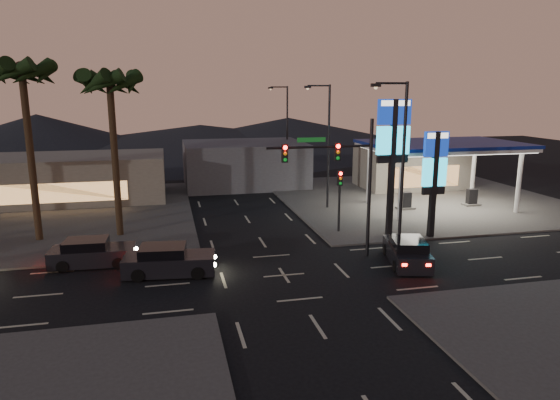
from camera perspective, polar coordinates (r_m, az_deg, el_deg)
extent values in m
plane|color=black|center=(26.57, 0.46, -8.60)|extent=(140.00, 140.00, 0.00)
cube|color=#47443F|center=(46.62, 15.21, 0.24)|extent=(24.00, 24.00, 0.12)
cube|color=#47443F|center=(42.48, -26.52, -1.81)|extent=(24.00, 24.00, 0.12)
cylinder|color=silver|center=(37.78, 13.66, 1.33)|extent=(0.36, 0.36, 5.00)
cylinder|color=silver|center=(43.16, 25.64, 1.80)|extent=(0.36, 0.36, 5.00)
cylinder|color=silver|center=(43.14, 10.13, 2.83)|extent=(0.36, 0.36, 5.00)
cylinder|color=silver|center=(47.92, 21.23, 3.12)|extent=(0.36, 0.36, 5.00)
cube|color=silver|center=(42.39, 18.13, 5.93)|extent=(12.00, 8.00, 0.50)
cube|color=white|center=(42.43, 18.10, 5.53)|extent=(11.60, 7.60, 0.06)
cube|color=navy|center=(42.38, 18.14, 6.13)|extent=(12.20, 8.20, 0.25)
cube|color=black|center=(41.63, 14.18, -0.08)|extent=(0.80, 0.50, 1.40)
cube|color=black|center=(44.66, 21.06, 0.29)|extent=(0.80, 0.50, 1.40)
cube|color=#726B5B|center=(51.55, 14.70, 3.59)|extent=(10.00, 6.00, 4.00)
cube|color=black|center=(33.26, 12.64, 3.41)|extent=(0.35, 0.35, 9.00)
cube|color=navy|center=(32.91, 12.95, 9.79)|extent=(2.20, 0.30, 1.60)
cube|color=white|center=(32.89, 12.99, 10.74)|extent=(1.98, 0.32, 0.35)
cube|color=#18C4ED|center=(33.03, 12.80, 6.67)|extent=(2.20, 0.30, 1.80)
cube|color=black|center=(33.16, 12.70, 4.61)|extent=(2.09, 0.28, 0.50)
cube|color=black|center=(33.71, 17.13, 1.55)|extent=(0.35, 0.35, 7.00)
cube|color=navy|center=(33.34, 17.42, 6.12)|extent=(1.60, 0.30, 1.60)
cube|color=white|center=(33.29, 17.49, 7.06)|extent=(1.44, 0.32, 0.35)
cube|color=#18C4ED|center=(33.56, 17.23, 3.06)|extent=(1.60, 0.30, 1.80)
cube|color=black|center=(33.77, 17.10, 1.05)|extent=(1.52, 0.28, 0.50)
cylinder|color=black|center=(28.98, 10.19, 1.22)|extent=(0.20, 0.20, 8.00)
cylinder|color=black|center=(27.57, 4.60, 6.07)|extent=(6.00, 0.14, 0.14)
cube|color=#0C3F14|center=(27.38, 3.61, 6.88)|extent=(1.60, 0.05, 0.25)
cube|color=black|center=(27.92, 6.56, 5.49)|extent=(0.32, 0.25, 1.00)
sphere|color=#FF0C07|center=(27.74, 6.68, 6.13)|extent=(0.22, 0.22, 0.22)
sphere|color=orange|center=(27.78, 6.66, 5.45)|extent=(0.20, 0.20, 0.20)
sphere|color=#0CB226|center=(27.82, 6.65, 4.78)|extent=(0.20, 0.20, 0.20)
cube|color=black|center=(27.07, 0.53, 5.36)|extent=(0.32, 0.25, 1.00)
sphere|color=#FF0C07|center=(26.89, 0.61, 6.02)|extent=(0.22, 0.22, 0.22)
sphere|color=orange|center=(26.93, 0.61, 5.32)|extent=(0.20, 0.20, 0.20)
sphere|color=#0CB226|center=(26.97, 0.61, 4.62)|extent=(0.20, 0.20, 0.20)
cylinder|color=black|center=(33.94, 6.78, -0.49)|extent=(0.16, 0.16, 4.00)
cube|color=black|center=(33.59, 6.86, 2.50)|extent=(0.32, 0.25, 1.00)
sphere|color=#FF0C07|center=(33.40, 6.96, 3.02)|extent=(0.22, 0.22, 0.22)
sphere|color=orange|center=(33.45, 6.94, 2.46)|extent=(0.20, 0.20, 0.20)
sphere|color=#0CB226|center=(33.51, 6.93, 1.90)|extent=(0.20, 0.20, 0.20)
cylinder|color=black|center=(28.54, 13.82, 2.93)|extent=(0.18, 0.18, 10.00)
cylinder|color=black|center=(27.79, 12.65, 12.89)|extent=(1.80, 0.12, 0.12)
cube|color=black|center=(27.42, 10.90, 12.77)|extent=(0.50, 0.25, 0.18)
sphere|color=#FFCC8C|center=(27.42, 10.89, 12.52)|extent=(0.20, 0.20, 0.20)
cylinder|color=black|center=(40.46, 5.56, 5.92)|extent=(0.18, 0.18, 10.00)
cylinder|color=black|center=(39.93, 4.46, 12.90)|extent=(1.80, 0.12, 0.12)
cube|color=black|center=(39.68, 3.18, 12.78)|extent=(0.50, 0.25, 0.18)
sphere|color=#FFCC8C|center=(39.67, 3.18, 12.60)|extent=(0.20, 0.20, 0.20)
cylinder|color=black|center=(53.86, 0.83, 7.57)|extent=(0.18, 0.18, 10.00)
cylinder|color=black|center=(53.46, -0.12, 12.79)|extent=(1.80, 0.12, 0.12)
cube|color=black|center=(53.27, -1.08, 12.68)|extent=(0.50, 0.25, 0.18)
sphere|color=#FFCC8C|center=(53.27, -1.08, 12.55)|extent=(0.20, 0.20, 0.20)
cylinder|color=black|center=(34.07, -18.33, 4.31)|extent=(0.44, 0.44, 10.20)
sphere|color=black|center=(33.80, -18.93, 12.90)|extent=(0.90, 0.90, 0.90)
cone|color=black|center=(33.69, -16.64, 12.54)|extent=(0.90, 2.74, 1.91)
cone|color=black|center=(34.63, -17.19, 12.49)|extent=(2.57, 2.57, 1.91)
cone|color=black|center=(35.08, -18.68, 12.38)|extent=(2.74, 0.90, 1.91)
cone|color=black|center=(34.80, -20.28, 12.28)|extent=(2.57, 2.57, 1.91)
cone|color=black|center=(33.94, -21.12, 12.23)|extent=(0.90, 2.74, 1.91)
cone|color=black|center=(32.98, -20.67, 12.28)|extent=(2.57, 2.57, 1.91)
cone|color=black|center=(32.50, -19.12, 12.40)|extent=(2.74, 0.90, 1.91)
cone|color=black|center=(32.80, -17.42, 12.51)|extent=(2.57, 2.57, 1.91)
cylinder|color=black|center=(34.87, -26.58, 4.30)|extent=(0.44, 0.44, 10.80)
sphere|color=black|center=(34.65, -27.46, 13.16)|extent=(0.90, 0.90, 0.90)
cone|color=black|center=(34.36, -25.26, 12.88)|extent=(0.90, 2.74, 1.91)
cone|color=black|center=(35.33, -25.57, 12.81)|extent=(2.57, 2.57, 1.91)
cone|color=black|center=(35.91, -26.90, 12.66)|extent=(2.74, 0.90, 1.91)
cone|color=black|center=(35.76, -28.50, 12.51)|extent=(2.57, 2.57, 1.91)
cone|color=black|center=(33.99, -29.32, 12.51)|extent=(2.57, 2.57, 1.91)
cone|color=black|center=(33.38, -27.96, 12.68)|extent=(2.74, 0.90, 1.91)
cone|color=black|center=(33.54, -26.24, 12.84)|extent=(2.57, 2.57, 1.91)
cube|color=#726B5B|center=(47.46, -22.77, 2.30)|extent=(16.00, 8.00, 4.00)
cube|color=#4C4C51|center=(51.25, -4.10, 4.14)|extent=(12.00, 9.00, 4.40)
cone|color=black|center=(86.55, -25.93, 6.83)|extent=(40.00, 40.00, 6.00)
cone|color=black|center=(86.94, 0.94, 7.75)|extent=(50.00, 50.00, 5.00)
cone|color=black|center=(84.66, -9.05, 7.13)|extent=(60.00, 60.00, 4.00)
cube|color=black|center=(27.13, -12.50, -7.12)|extent=(4.89, 2.49, 0.96)
cube|color=black|center=(26.97, -13.25, -5.85)|extent=(2.54, 2.07, 0.69)
cylinder|color=black|center=(27.95, -9.22, -6.94)|extent=(0.71, 0.33, 0.68)
cylinder|color=black|center=(26.24, -9.40, -8.24)|extent=(0.71, 0.33, 0.68)
cylinder|color=black|center=(28.26, -15.34, -7.01)|extent=(0.71, 0.33, 0.68)
cylinder|color=black|center=(26.58, -15.92, -8.30)|extent=(0.71, 0.33, 0.68)
sphere|color=#FFF2BF|center=(27.56, -7.48, -6.45)|extent=(0.24, 0.24, 0.24)
sphere|color=#FFF2BF|center=(26.35, -7.52, -7.35)|extent=(0.24, 0.24, 0.24)
cube|color=#FF140A|center=(28.03, -17.20, -6.41)|extent=(0.11, 0.27, 0.15)
cube|color=#FF140A|center=(26.84, -17.69, -7.28)|extent=(0.11, 0.27, 0.15)
cube|color=#5A5B5D|center=(30.12, -20.89, -5.83)|extent=(4.34, 2.23, 0.85)
cube|color=black|center=(30.03, -21.49, -4.79)|extent=(2.26, 1.84, 0.62)
cylinder|color=black|center=(30.62, -18.07, -5.75)|extent=(0.63, 0.30, 0.61)
cylinder|color=black|center=(29.13, -18.71, -6.73)|extent=(0.63, 0.30, 0.61)
cylinder|color=black|center=(31.29, -22.85, -5.74)|extent=(0.63, 0.30, 0.61)
cylinder|color=black|center=(29.83, -23.72, -6.69)|extent=(0.63, 0.30, 0.61)
sphere|color=#FFF2BF|center=(30.17, -16.79, -5.37)|extent=(0.21, 0.21, 0.21)
sphere|color=#FFF2BF|center=(29.11, -17.19, -6.05)|extent=(0.21, 0.21, 0.21)
cube|color=#FF140A|center=(31.20, -24.36, -5.23)|extent=(0.10, 0.24, 0.13)
cube|color=#FF140A|center=(30.17, -25.02, -5.87)|extent=(0.10, 0.24, 0.13)
cube|color=black|center=(29.71, -20.57, -5.96)|extent=(4.57, 2.05, 0.92)
cube|color=black|center=(29.59, -21.25, -4.85)|extent=(2.31, 1.82, 0.67)
cylinder|color=black|center=(30.39, -17.60, -5.81)|extent=(0.66, 0.27, 0.66)
cylinder|color=black|center=(28.75, -17.98, -6.88)|extent=(0.66, 0.27, 0.66)
cylinder|color=black|center=(30.88, -22.91, -5.93)|extent=(0.66, 0.27, 0.66)
cylinder|color=black|center=(29.27, -23.60, -6.98)|extent=(0.66, 0.27, 0.66)
sphere|color=#FFF2BF|center=(29.96, -16.13, -5.36)|extent=(0.23, 0.23, 0.23)
sphere|color=#FFF2BF|center=(28.80, -16.34, -6.09)|extent=(0.23, 0.23, 0.23)
cube|color=#FF140A|center=(30.71, -24.57, -5.42)|extent=(0.09, 0.26, 0.14)
cube|color=#FF140A|center=(29.58, -25.11, -6.13)|extent=(0.09, 0.26, 0.14)
cube|color=black|center=(29.01, 14.27, -5.98)|extent=(2.95, 4.84, 0.92)
cube|color=black|center=(28.54, 14.47, -5.00)|extent=(2.25, 2.61, 0.67)
cylinder|color=black|center=(30.24, 12.04, -5.58)|extent=(0.40, 0.70, 0.66)
cylinder|color=black|center=(30.61, 15.26, -5.53)|extent=(0.40, 0.70, 0.66)
cylinder|color=black|center=(27.58, 13.11, -7.40)|extent=(0.40, 0.70, 0.66)
cylinder|color=black|center=(27.98, 16.63, -7.32)|extent=(0.40, 0.70, 0.66)
cube|color=#FF140A|center=(26.75, 14.04, -7.20)|extent=(0.27, 0.14, 0.14)
cube|color=#FF140A|center=(27.04, 16.60, -7.13)|extent=(0.27, 0.14, 0.14)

